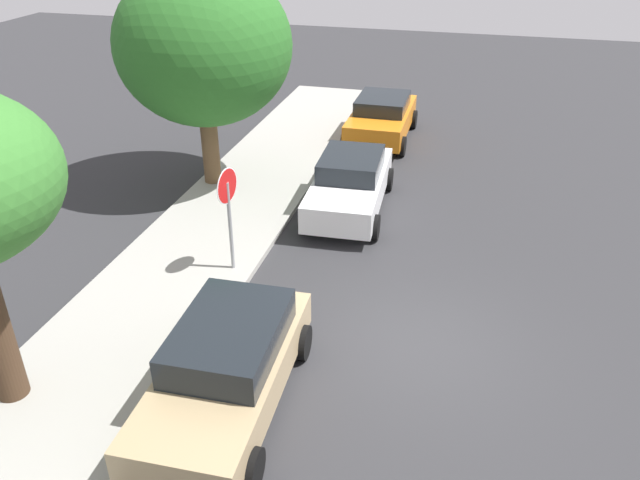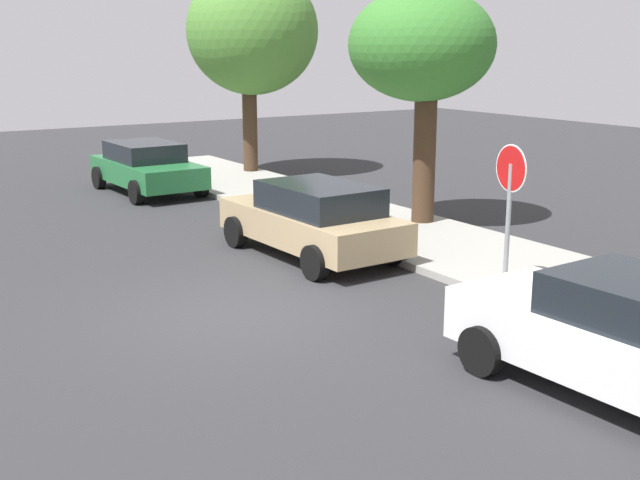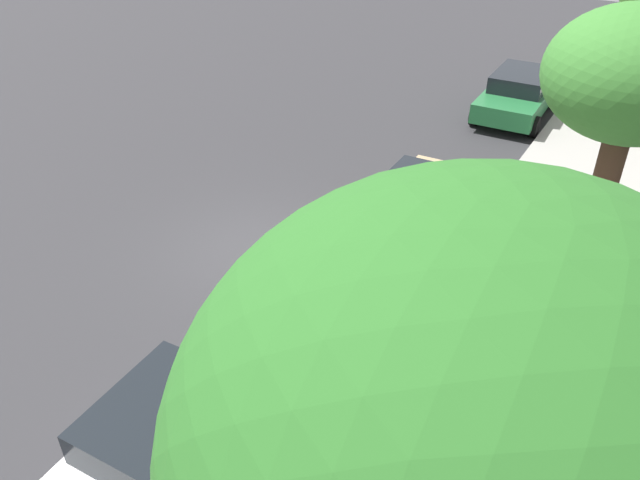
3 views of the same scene
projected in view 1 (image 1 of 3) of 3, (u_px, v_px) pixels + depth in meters
The scene contains 7 objects.
ground_plane at pixel (414, 343), 11.70m from camera, with size 60.00×60.00×0.00m, color #2D2D30.
sidewalk_curb at pixel (156, 299), 12.83m from camera, with size 32.00×3.20×0.14m, color #9E9B93.
stop_sign at pixel (228, 203), 13.00m from camera, with size 0.77×0.13×2.50m.
parked_car_white at pixel (350, 183), 16.25m from camera, with size 4.39×2.10×1.49m.
parked_car_tan at pixel (227, 365), 9.99m from camera, with size 4.31×2.12×1.46m.
parked_car_orange at pixel (382, 117), 20.98m from camera, with size 4.11×2.07×1.45m.
street_tree_far at pixel (204, 46), 16.21m from camera, with size 4.63×4.63×5.97m.
Camera 1 is at (-9.41, -0.63, 7.40)m, focal length 35.00 mm.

